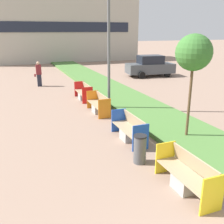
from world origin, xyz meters
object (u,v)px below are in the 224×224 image
(bench_yellow_frame, at_px, (187,177))
(bench_blue_frame, at_px, (129,131))
(sapling_tree_near, at_px, (194,53))
(parked_car_distant, at_px, (150,66))
(pedestrian_walking, at_px, (39,74))
(litter_bin, at_px, (140,149))
(street_lamp_post, at_px, (109,12))
(bench_orange_frame, at_px, (99,106))
(bench_red_frame, at_px, (84,94))

(bench_yellow_frame, bearing_deg, bench_blue_frame, 90.00)
(sapling_tree_near, xyz_separation_m, parked_car_distant, (5.69, 13.10, -2.32))
(sapling_tree_near, xyz_separation_m, pedestrian_walking, (-4.08, 12.19, -2.30))
(bench_yellow_frame, xyz_separation_m, litter_bin, (-0.46, 1.75, 0.10))
(street_lamp_post, relative_size, pedestrian_walking, 4.86)
(sapling_tree_near, bearing_deg, bench_yellow_frame, -126.48)
(bench_orange_frame, relative_size, pedestrian_walking, 1.07)
(bench_red_frame, bearing_deg, litter_bin, -93.19)
(parked_car_distant, bearing_deg, street_lamp_post, -122.78)
(sapling_tree_near, bearing_deg, bench_blue_frame, 159.81)
(bench_yellow_frame, xyz_separation_m, pedestrian_walking, (-2.04, 14.95, 0.57))
(sapling_tree_near, distance_m, parked_car_distant, 14.47)
(bench_yellow_frame, relative_size, bench_blue_frame, 1.00)
(bench_blue_frame, xyz_separation_m, bench_orange_frame, (-0.00, 3.66, -0.00))
(bench_blue_frame, height_order, bench_red_frame, same)
(parked_car_distant, bearing_deg, sapling_tree_near, -106.34)
(pedestrian_walking, distance_m, parked_car_distant, 9.82)
(bench_yellow_frame, height_order, litter_bin, bench_yellow_frame)
(street_lamp_post, bearing_deg, bench_yellow_frame, -94.77)
(bench_yellow_frame, xyz_separation_m, sapling_tree_near, (2.04, 2.76, 2.87))
(litter_bin, distance_m, sapling_tree_near, 3.86)
(bench_yellow_frame, distance_m, pedestrian_walking, 15.10)
(bench_blue_frame, xyz_separation_m, pedestrian_walking, (-2.04, 11.44, 0.57))
(bench_blue_frame, height_order, parked_car_distant, parked_car_distant)
(bench_orange_frame, xyz_separation_m, street_lamp_post, (0.61, 0.18, 4.45))
(bench_blue_frame, relative_size, pedestrian_walking, 1.10)
(bench_yellow_frame, bearing_deg, street_lamp_post, 85.23)
(bench_yellow_frame, height_order, street_lamp_post, street_lamp_post)
(bench_orange_frame, xyz_separation_m, parked_car_distant, (7.74, 8.69, 0.55))
(bench_yellow_frame, xyz_separation_m, street_lamp_post, (0.61, 7.35, 4.45))
(bench_orange_frame, distance_m, parked_car_distant, 11.65)
(litter_bin, bearing_deg, street_lamp_post, 79.14)
(pedestrian_walking, bearing_deg, bench_orange_frame, -75.32)
(bench_yellow_frame, xyz_separation_m, parked_car_distant, (7.74, 15.86, 0.55))
(bench_red_frame, bearing_deg, sapling_tree_near, -74.24)
(bench_yellow_frame, bearing_deg, litter_bin, 104.72)
(pedestrian_walking, bearing_deg, bench_yellow_frame, -82.23)
(litter_bin, bearing_deg, bench_orange_frame, 85.15)
(sapling_tree_near, relative_size, pedestrian_walking, 2.14)
(sapling_tree_near, height_order, pedestrian_walking, sapling_tree_near)
(street_lamp_post, bearing_deg, bench_orange_frame, -163.55)
(bench_orange_frame, bearing_deg, bench_yellow_frame, -90.00)
(bench_orange_frame, height_order, sapling_tree_near, sapling_tree_near)
(bench_blue_frame, bearing_deg, bench_red_frame, 90.01)
(bench_yellow_frame, bearing_deg, pedestrian_walking, 97.77)
(street_lamp_post, bearing_deg, pedestrian_walking, 109.24)
(bench_orange_frame, bearing_deg, pedestrian_walking, 104.68)
(litter_bin, bearing_deg, bench_blue_frame, 75.31)
(bench_orange_frame, xyz_separation_m, bench_red_frame, (-0.00, 2.83, -0.00))
(litter_bin, height_order, sapling_tree_near, sapling_tree_near)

